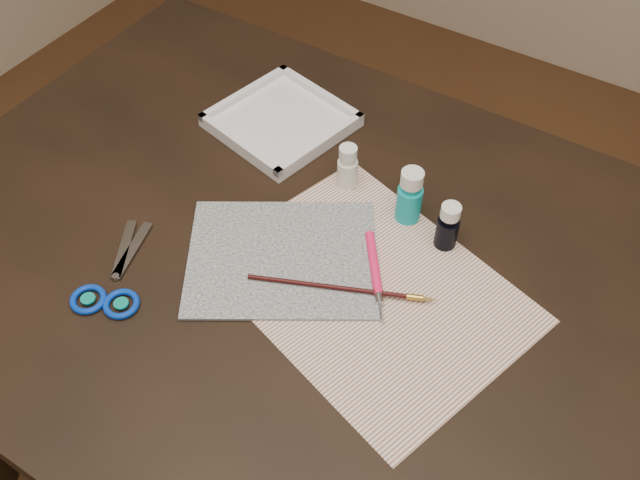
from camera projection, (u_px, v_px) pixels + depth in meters
The scene contains 11 objects.
ground at pixel (320, 472), 1.62m from camera, with size 3.50×3.50×0.02m, color #422614.
table at pixel (320, 389), 1.32m from camera, with size 1.30×0.90×0.75m, color black.
paper at pixel (370, 289), 1.00m from camera, with size 0.42×0.32×0.00m, color white.
canvas at pixel (282, 257), 1.04m from camera, with size 0.27×0.22×0.00m, color black.
paint_bottle_white at pixel (348, 167), 1.11m from camera, with size 0.03×0.03×0.08m, color white.
paint_bottle_cyan at pixel (410, 196), 1.06m from camera, with size 0.04×0.04×0.09m, color #0EA5AF.
paint_bottle_navy at pixel (448, 226), 1.03m from camera, with size 0.03×0.03×0.08m, color black.
paintbrush at pixel (342, 288), 0.99m from camera, with size 0.27×0.01×0.01m, color black, non-canonical shape.
craft_knife at pixel (376, 278), 1.01m from camera, with size 0.17×0.01×0.01m, color #FF1B61, non-canonical shape.
scissors at pixel (115, 267), 1.03m from camera, with size 0.20×0.10×0.01m, color silver, non-canonical shape.
palette_tray at pixel (281, 120), 1.23m from camera, with size 0.20×0.20×0.02m, color white.
Camera 1 is at (0.35, -0.55, 1.56)m, focal length 40.00 mm.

